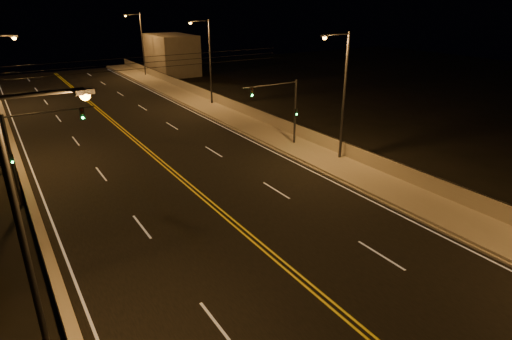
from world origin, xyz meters
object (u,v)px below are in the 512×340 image
streetlight_1 (342,90)px  traffic_signal_right (285,106)px  streetlight_4 (33,236)px  traffic_signal_left (29,145)px  streetlight_2 (208,58)px  streetlight_3 (141,41)px

streetlight_1 → traffic_signal_right: bearing=108.4°
streetlight_1 → streetlight_4: 23.95m
streetlight_1 → traffic_signal_left: streetlight_1 is taller
streetlight_2 → traffic_signal_left: (-20.28, -17.04, -1.89)m
streetlight_3 → streetlight_4: same height
streetlight_3 → traffic_signal_right: bearing=-92.2°
streetlight_2 → traffic_signal_left: size_ratio=1.70×
streetlight_1 → streetlight_4: bearing=-153.7°
streetlight_3 → traffic_signal_left: size_ratio=1.70×
traffic_signal_right → streetlight_2: bearing=84.7°
streetlight_1 → streetlight_2: same height
streetlight_4 → streetlight_2: bearing=56.5°
streetlight_4 → traffic_signal_right: 25.20m
streetlight_4 → streetlight_3: bearing=69.0°
streetlight_2 → streetlight_3: bearing=90.0°
streetlight_3 → traffic_signal_right: streetlight_3 is taller
streetlight_4 → traffic_signal_left: 15.54m
traffic_signal_left → streetlight_3: bearing=63.5°
streetlight_2 → streetlight_3: 23.59m
traffic_signal_left → streetlight_4: bearing=-94.4°
streetlight_3 → streetlight_1: bearing=-90.0°
traffic_signal_right → traffic_signal_left: same height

